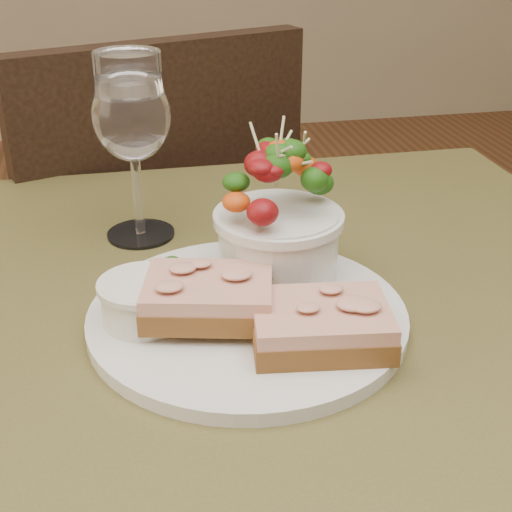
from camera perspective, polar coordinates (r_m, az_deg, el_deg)
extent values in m
cube|color=#47441E|center=(0.60, -0.90, -7.77)|extent=(0.80, 0.80, 0.04)
cylinder|color=black|center=(1.17, 12.92, -11.40)|extent=(0.05, 0.05, 0.71)
cube|color=black|center=(1.29, -9.89, -2.09)|extent=(0.53, 0.53, 0.04)
cube|color=black|center=(1.03, -7.00, 4.35)|extent=(0.41, 0.17, 0.45)
cube|color=black|center=(1.41, -9.16, -10.09)|extent=(0.46, 0.46, 0.45)
cylinder|color=silver|center=(0.59, -0.69, -4.83)|extent=(0.26, 0.26, 0.01)
cube|color=#4A3313|center=(0.55, 5.19, -6.00)|extent=(0.11, 0.09, 0.02)
cube|color=beige|center=(0.54, 5.26, -4.66)|extent=(0.11, 0.09, 0.01)
cube|color=#4A3313|center=(0.57, -3.80, -3.76)|extent=(0.12, 0.10, 0.02)
cube|color=beige|center=(0.56, -3.84, -2.46)|extent=(0.11, 0.09, 0.01)
cylinder|color=silver|center=(0.58, -8.98, -3.58)|extent=(0.07, 0.07, 0.04)
cylinder|color=brown|center=(0.57, -9.09, -2.28)|extent=(0.06, 0.06, 0.01)
cylinder|color=silver|center=(0.63, 1.78, 1.00)|extent=(0.11, 0.11, 0.06)
ellipsoid|color=#0F3509|center=(0.61, 1.86, 5.74)|extent=(0.10, 0.10, 0.06)
ellipsoid|color=#0F3509|center=(0.64, -6.95, -1.15)|extent=(0.04, 0.04, 0.01)
sphere|color=#8E070A|center=(0.63, -8.24, -1.29)|extent=(0.02, 0.02, 0.02)
cylinder|color=white|center=(0.75, -9.19, 1.76)|extent=(0.07, 0.07, 0.00)
cylinder|color=white|center=(0.74, -9.45, 5.07)|extent=(0.01, 0.01, 0.09)
ellipsoid|color=white|center=(0.71, -9.95, 11.06)|extent=(0.08, 0.08, 0.09)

